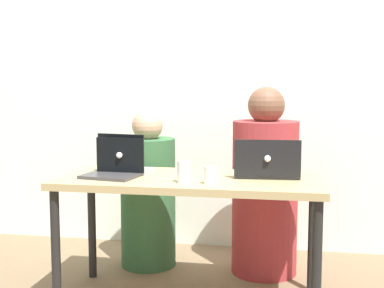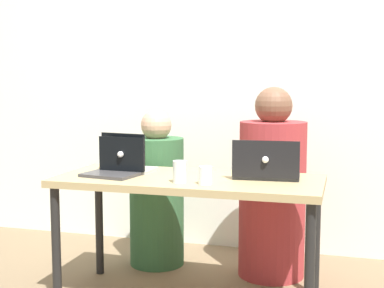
% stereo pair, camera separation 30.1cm
% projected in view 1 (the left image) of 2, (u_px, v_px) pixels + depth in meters
% --- Properties ---
extents(back_wall, '(4.50, 0.10, 2.51)m').
position_uv_depth(back_wall, '(217.00, 81.00, 4.01)').
color(back_wall, white).
rests_on(back_wall, ground).
extents(desk, '(1.47, 0.64, 0.72)m').
position_uv_depth(desk, '(190.00, 191.00, 2.99)').
color(desk, tan).
rests_on(desk, ground).
extents(person_on_left, '(0.37, 0.37, 1.06)m').
position_uv_depth(person_on_left, '(148.00, 197.00, 3.62)').
color(person_on_left, '#326039').
rests_on(person_on_left, ground).
extents(person_on_right, '(0.46, 0.46, 1.22)m').
position_uv_depth(person_on_right, '(265.00, 191.00, 3.47)').
color(person_on_right, '#A33134').
rests_on(person_on_right, ground).
extents(laptop_back_right, '(0.37, 0.27, 0.22)m').
position_uv_depth(laptop_back_right, '(267.00, 169.00, 2.97)').
color(laptop_back_right, '#35373E').
rests_on(laptop_back_right, desk).
extents(laptop_back_left, '(0.29, 0.26, 0.22)m').
position_uv_depth(laptop_back_left, '(125.00, 165.00, 3.11)').
color(laptop_back_left, '#B1B3B2').
rests_on(laptop_back_left, desk).
extents(laptop_front_left, '(0.33, 0.29, 0.23)m').
position_uv_depth(laptop_front_left, '(115.00, 167.00, 3.01)').
color(laptop_front_left, '#3C3A3C').
rests_on(laptop_front_left, desk).
extents(water_glass_center, '(0.07, 0.07, 0.12)m').
position_uv_depth(water_glass_center, '(184.00, 173.00, 2.80)').
color(water_glass_center, silver).
rests_on(water_glass_center, desk).
extents(water_glass_right, '(0.07, 0.07, 0.09)m').
position_uv_depth(water_glass_right, '(211.00, 176.00, 2.77)').
color(water_glass_right, white).
rests_on(water_glass_right, desk).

